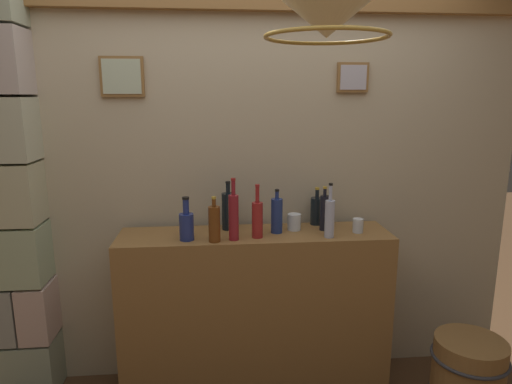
{
  "coord_description": "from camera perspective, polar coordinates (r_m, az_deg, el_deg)",
  "views": [
    {
      "loc": [
        -0.22,
        -1.57,
        1.76
      ],
      "look_at": [
        0.0,
        0.79,
        1.24
      ],
      "focal_mm": 31.28,
      "sensor_mm": 36.0,
      "label": 1
    }
  ],
  "objects": [
    {
      "name": "wooden_barrel",
      "position": [
        2.92,
        25.39,
        -20.66
      ],
      "size": [
        0.41,
        0.41,
        0.46
      ],
      "color": "olive",
      "rests_on": "ground"
    },
    {
      "name": "glass_tumbler_rocks",
      "position": [
        2.59,
        4.89,
        -3.83
      ],
      "size": [
        0.08,
        0.08,
        0.09
      ],
      "color": "silver",
      "rests_on": "bar_shelf_unit"
    },
    {
      "name": "liquor_bottle_mezcal",
      "position": [
        2.37,
        -5.35,
        -4.02
      ],
      "size": [
        0.06,
        0.06,
        0.25
      ],
      "color": "brown",
      "rests_on": "bar_shelf_unit"
    },
    {
      "name": "bar_shelf_unit",
      "position": [
        2.72,
        -0.1,
        -15.29
      ],
      "size": [
        1.54,
        0.37,
        0.99
      ],
      "primitive_type": "cube",
      "color": "olive",
      "rests_on": "ground"
    },
    {
      "name": "liquor_bottle_gin",
      "position": [
        2.59,
        8.72,
        -2.56
      ],
      "size": [
        0.05,
        0.05,
        0.26
      ],
      "color": "black",
      "rests_on": "bar_shelf_unit"
    },
    {
      "name": "liquor_bottle_port",
      "position": [
        2.47,
        9.4,
        -3.22
      ],
      "size": [
        0.05,
        0.05,
        0.3
      ],
      "color": "silver",
      "rests_on": "bar_shelf_unit"
    },
    {
      "name": "panelled_rear_partition",
      "position": [
        2.71,
        -0.64,
        3.04
      ],
      "size": [
        3.29,
        0.15,
        2.51
      ],
      "color": "#BCAD8E",
      "rests_on": "ground"
    },
    {
      "name": "stone_pillar",
      "position": [
        2.83,
        -28.77,
        -0.42
      ],
      "size": [
        0.34,
        0.3,
        2.44
      ],
      "color": "#91A089",
      "rests_on": "ground"
    },
    {
      "name": "liquor_bottle_amaro",
      "position": [
        2.43,
        0.17,
        -3.4
      ],
      "size": [
        0.06,
        0.06,
        0.3
      ],
      "color": "maroon",
      "rests_on": "bar_shelf_unit"
    },
    {
      "name": "pendant_lamp",
      "position": [
        1.82,
        9.1,
        21.66
      ],
      "size": [
        0.48,
        0.48,
        0.6
      ],
      "color": "beige"
    },
    {
      "name": "liquor_bottle_scotch",
      "position": [
        2.58,
        -3.57,
        -2.38
      ],
      "size": [
        0.08,
        0.08,
        0.28
      ],
      "color": "black",
      "rests_on": "bar_shelf_unit"
    },
    {
      "name": "liquor_bottle_whiskey",
      "position": [
        2.39,
        -2.88,
        -3.07
      ],
      "size": [
        0.05,
        0.05,
        0.34
      ],
      "color": "maroon",
      "rests_on": "bar_shelf_unit"
    },
    {
      "name": "glass_tumbler_highball",
      "position": [
        2.6,
        12.9,
        -4.2
      ],
      "size": [
        0.06,
        0.06,
        0.08
      ],
      "color": "silver",
      "rests_on": "bar_shelf_unit"
    },
    {
      "name": "liquor_bottle_vodka",
      "position": [
        2.71,
        7.77,
        -2.35
      ],
      "size": [
        0.08,
        0.08,
        0.23
      ],
      "color": "black",
      "rests_on": "bar_shelf_unit"
    },
    {
      "name": "liquor_bottle_bourbon",
      "position": [
        2.42,
        -8.88,
        -4.15
      ],
      "size": [
        0.08,
        0.08,
        0.24
      ],
      "color": "navy",
      "rests_on": "bar_shelf_unit"
    },
    {
      "name": "liquor_bottle_rye",
      "position": [
        2.52,
        2.67,
        -2.98
      ],
      "size": [
        0.07,
        0.07,
        0.25
      ],
      "color": "navy",
      "rests_on": "bar_shelf_unit"
    }
  ]
}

